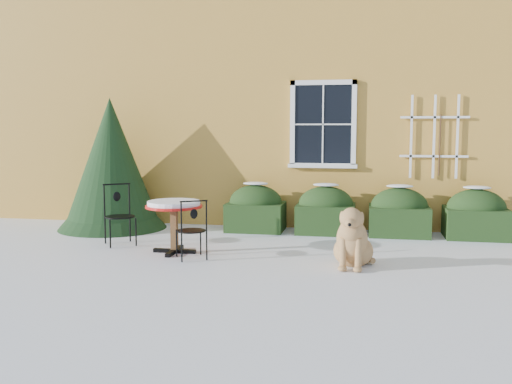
% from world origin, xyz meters
% --- Properties ---
extents(ground, '(80.00, 80.00, 0.00)m').
position_xyz_m(ground, '(0.00, 0.00, 0.00)').
color(ground, white).
rests_on(ground, ground).
extents(house, '(12.40, 8.40, 6.40)m').
position_xyz_m(house, '(0.00, 7.00, 3.22)').
color(house, gold).
rests_on(house, ground).
extents(hedge_row, '(4.95, 0.80, 0.91)m').
position_xyz_m(hedge_row, '(1.65, 2.55, 0.40)').
color(hedge_row, black).
rests_on(hedge_row, ground).
extents(evergreen_shrub, '(2.04, 2.04, 2.47)m').
position_xyz_m(evergreen_shrub, '(-3.04, 2.30, 1.00)').
color(evergreen_shrub, black).
rests_on(evergreen_shrub, ground).
extents(bistro_table, '(0.86, 0.86, 0.80)m').
position_xyz_m(bistro_table, '(-1.16, 0.42, 0.67)').
color(bistro_table, black).
rests_on(bistro_table, ground).
extents(patio_chair_near, '(0.53, 0.53, 0.88)m').
position_xyz_m(patio_chair_near, '(-0.77, 0.07, 0.44)').
color(patio_chair_near, black).
rests_on(patio_chair_near, ground).
extents(patio_chair_far, '(0.61, 0.61, 0.99)m').
position_xyz_m(patio_chair_far, '(-2.26, 0.87, 0.50)').
color(patio_chair_far, black).
rests_on(patio_chair_far, ground).
extents(dog, '(0.61, 0.96, 0.88)m').
position_xyz_m(dog, '(1.54, -0.01, 0.35)').
color(dog, tan).
rests_on(dog, ground).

